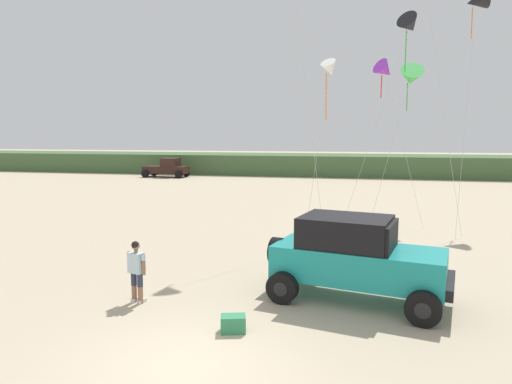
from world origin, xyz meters
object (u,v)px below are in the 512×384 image
jeep (355,256)px  kite_yellow_diamond (410,25)px  person_watching (137,268)px  kite_white_parafoil (476,1)px  kite_orange_streamer (385,71)px  distant_pickup (167,168)px  cooler_box (233,324)px  kite_red_delta (411,77)px  kite_green_box (330,69)px

jeep → kite_yellow_diamond: 14.29m
jeep → person_watching: (-5.61, -1.44, -0.26)m
person_watching → kite_yellow_diamond: 17.34m
kite_white_parafoil → kite_orange_streamer: (-4.35, -1.70, -3.45)m
distant_pickup → kite_white_parafoil: size_ratio=0.40×
person_watching → distant_pickup: size_ratio=0.36×
jeep → cooler_box: jeep is taller
kite_white_parafoil → kite_red_delta: kite_white_parafoil is taller
person_watching → kite_red_delta: bearing=58.8°
kite_yellow_diamond → person_watching: bearing=-121.7°
kite_yellow_diamond → distant_pickup: bearing=136.0°
distant_pickup → kite_green_box: (17.93, -22.85, 6.42)m
distant_pickup → kite_green_box: kite_green_box is taller
jeep → kite_orange_streamer: (1.23, 11.56, 6.33)m
jeep → kite_orange_streamer: 13.23m
kite_green_box → kite_orange_streamer: size_ratio=0.96×
jeep → distant_pickup: 37.47m
kite_red_delta → kite_yellow_diamond: bearing=-108.8°
jeep → person_watching: jeep is taller
kite_white_parafoil → kite_yellow_diamond: size_ratio=1.13×
kite_orange_streamer → kite_yellow_diamond: (1.06, -0.20, 2.04)m
cooler_box → kite_green_box: kite_green_box is taller
kite_white_parafoil → kite_yellow_diamond: bearing=-150.1°
kite_green_box → kite_yellow_diamond: 4.70m
distant_pickup → kite_red_delta: bearing=-42.8°
jeep → kite_red_delta: (2.51, 12.00, 6.03)m
cooler_box → kite_orange_streamer: bearing=58.8°
person_watching → kite_white_parafoil: (11.20, 14.69, 10.04)m
cooler_box → kite_yellow_diamond: 17.56m
kite_white_parafoil → kite_red_delta: size_ratio=1.45×
kite_yellow_diamond → kite_red_delta: bearing=71.2°
distant_pickup → kite_yellow_diamond: 31.15m
kite_orange_streamer → kite_yellow_diamond: bearing=-10.5°
distant_pickup → cooler_box: bearing=-64.5°
person_watching → kite_red_delta: kite_red_delta is taller
kite_green_box → kite_orange_streamer: 3.40m
cooler_box → kite_white_parafoil: 20.90m
kite_green_box → kite_red_delta: kite_red_delta is taller
kite_green_box → kite_red_delta: size_ratio=0.98×
jeep → kite_white_parafoil: (5.58, 13.25, 9.78)m
kite_green_box → kite_white_parafoil: (6.89, 3.95, 3.62)m
distant_pickup → kite_red_delta: 30.31m
cooler_box → kite_orange_streamer: size_ratio=0.07×
kite_orange_streamer → cooler_box: bearing=-105.4°
kite_yellow_diamond → kite_white_parafoil: bearing=29.9°
person_watching → kite_red_delta: 16.91m
jeep → kite_yellow_diamond: (2.29, 11.36, 8.37)m
jeep → person_watching: 5.80m
kite_green_box → kite_red_delta: (3.82, 2.69, -0.12)m
person_watching → distant_pickup: bearing=112.1°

